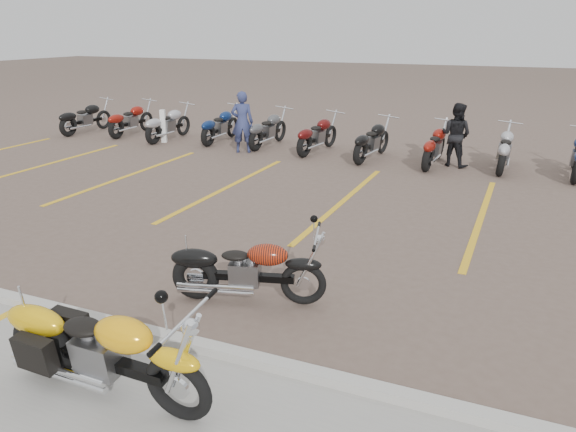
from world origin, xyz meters
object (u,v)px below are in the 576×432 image
object	(u,v)px
person_a	(242,122)
bollard	(163,126)
yellow_cruiser	(103,352)
flame_cruiser	(245,272)
person_b	(456,135)

from	to	relation	value
person_a	bollard	world-z (taller)	person_a
person_a	bollard	bearing A→B (deg)	-29.49
person_a	yellow_cruiser	bearing A→B (deg)	88.17
yellow_cruiser	bollard	world-z (taller)	bollard
flame_cruiser	person_a	size ratio (longest dim) A/B	1.15
yellow_cruiser	person_b	size ratio (longest dim) A/B	1.45
flame_cruiser	person_a	world-z (taller)	person_a
bollard	yellow_cruiser	bearing A→B (deg)	-57.07
flame_cruiser	yellow_cruiser	bearing A→B (deg)	-113.60
yellow_cruiser	flame_cruiser	bearing A→B (deg)	83.26
yellow_cruiser	flame_cruiser	world-z (taller)	yellow_cruiser
person_b	yellow_cruiser	bearing A→B (deg)	100.24
person_b	bollard	bearing A→B (deg)	21.34
flame_cruiser	person_b	distance (m)	8.96
person_a	person_b	xyz separation A→B (m)	(5.75, 0.68, -0.06)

